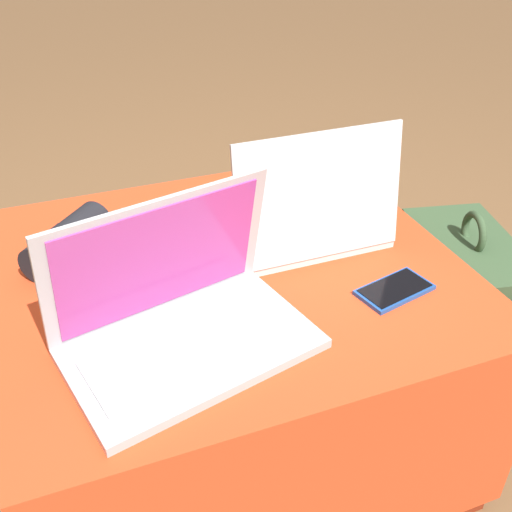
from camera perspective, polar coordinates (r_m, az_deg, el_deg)
ground_plane at (r=1.45m, az=-1.96°, el=-16.19°), size 14.00×14.00×0.00m
ottoman at (r=1.28m, az=-2.16°, el=-9.40°), size 0.84×0.78×0.46m
laptop_near at (r=0.94m, az=-7.20°, el=-5.75°), size 0.42×0.31×0.24m
laptop_far at (r=1.18m, az=4.42°, el=3.56°), size 0.33×0.24×0.25m
cell_phone at (r=1.09m, az=13.05°, el=-3.14°), size 0.15×0.10×0.01m
backpack at (r=1.51m, az=18.76°, el=-5.58°), size 0.31×0.37×0.48m
wrist_brace at (r=1.20m, az=-17.49°, el=1.39°), size 0.18×0.19×0.07m
coffee_mug at (r=1.43m, az=7.75°, el=8.85°), size 0.12×0.08×0.10m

